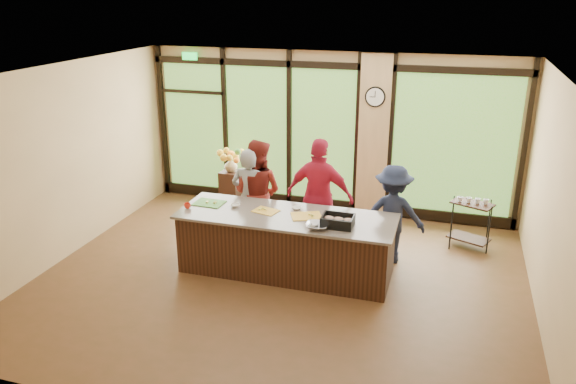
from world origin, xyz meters
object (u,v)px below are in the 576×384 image
Objects in this scene: cook_left at (250,199)px; cook_right at (392,214)px; island_base at (286,245)px; roasting_pan at (338,223)px; bar_cart at (471,218)px; flower_stand at (232,190)px.

cook_right is (2.28, 0.14, -0.06)m from cook_left.
roasting_pan reaches higher than island_base.
roasting_pan reaches higher than bar_cart.
island_base is 1.71m from cook_right.
cook_left is 3.61m from bar_cart.
roasting_pan is (1.63, -0.87, 0.12)m from cook_left.
cook_left is 1.85m from roasting_pan.
cook_right is at bearing 56.89° from roasting_pan.
cook_left reaches higher than flower_stand.
roasting_pan is 3.55m from flower_stand.
cook_left is at bearing -140.93° from bar_cart.
flower_stand is at bearing 137.04° from roasting_pan.
island_base is 7.05× the size of roasting_pan.
roasting_pan is (0.80, -0.17, 0.52)m from island_base.
cook_left is 3.81× the size of roasting_pan.
cook_left is at bearing -2.02° from cook_right.
cook_right reaches higher than flower_stand.
cook_right is at bearing -16.95° from flower_stand.
flower_stand is at bearing -54.90° from cook_left.
island_base is 4.16× the size of flower_stand.
island_base is at bearing -45.07° from flower_stand.
bar_cart reaches higher than flower_stand.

